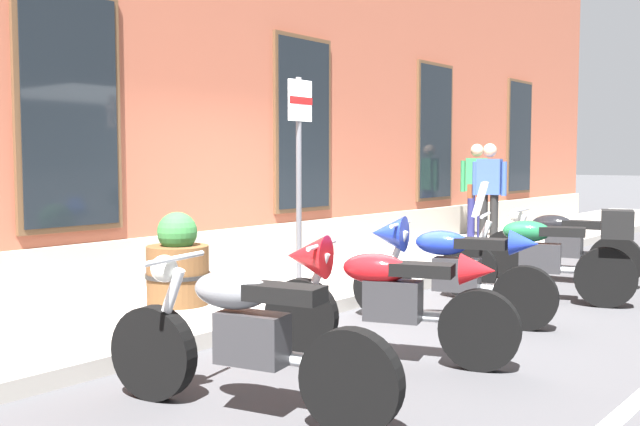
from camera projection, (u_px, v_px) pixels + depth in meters
name	position (u px, v px, depth m)	size (l,w,h in m)	color
ground_plane	(352.00, 310.00, 7.69)	(140.00, 140.00, 0.00)	#38383A
sidewalk	(273.00, 291.00, 8.40)	(32.24, 2.29, 0.14)	gray
motorcycle_grey_naked	(243.00, 339.00, 4.49)	(0.72, 2.03, 0.98)	black
motorcycle_red_sport	(377.00, 293.00, 5.72)	(0.86, 2.00, 0.99)	black
motorcycle_blue_sport	(444.00, 265.00, 7.05)	(0.78, 1.96, 1.03)	black
motorcycle_green_touring	(546.00, 253.00, 8.00)	(0.96, 2.05, 1.34)	black
motorcycle_black_naked	(559.00, 246.00, 9.33)	(0.63, 2.01, 0.95)	black
pedestrian_blue_top	(489.00, 188.00, 12.33)	(0.28, 0.65, 1.73)	black
pedestrian_striped_shirt	(476.00, 185.00, 13.51)	(0.35, 0.54, 1.74)	#1E1E4C
parking_sign	(299.00, 154.00, 7.85)	(0.36, 0.07, 2.34)	#4C4C51
barrel_planter	(178.00, 266.00, 7.25)	(0.65, 0.65, 0.93)	brown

